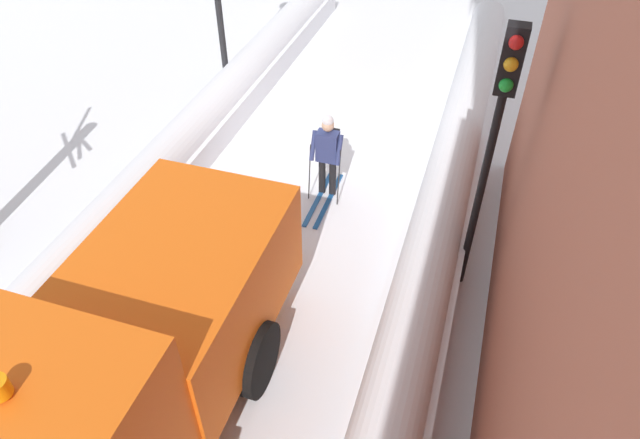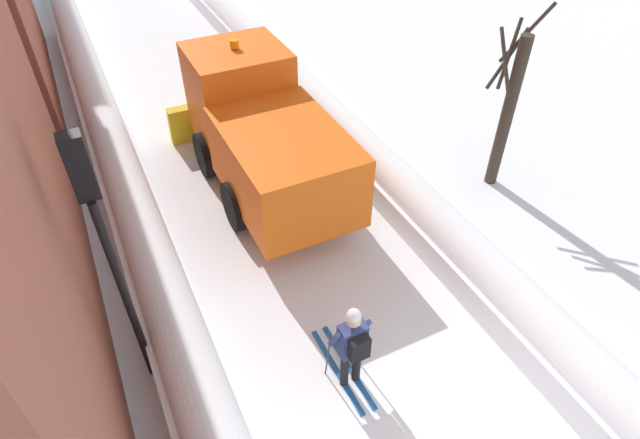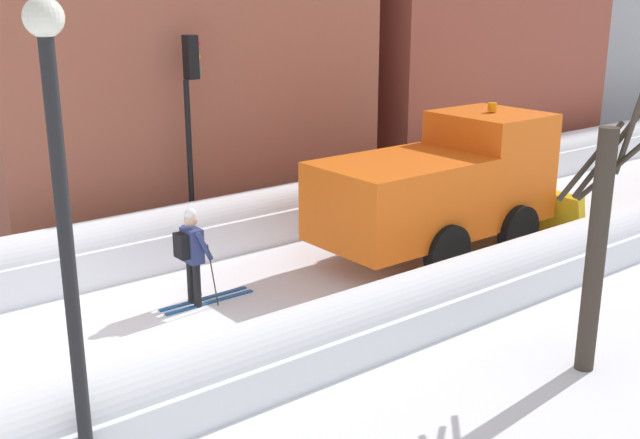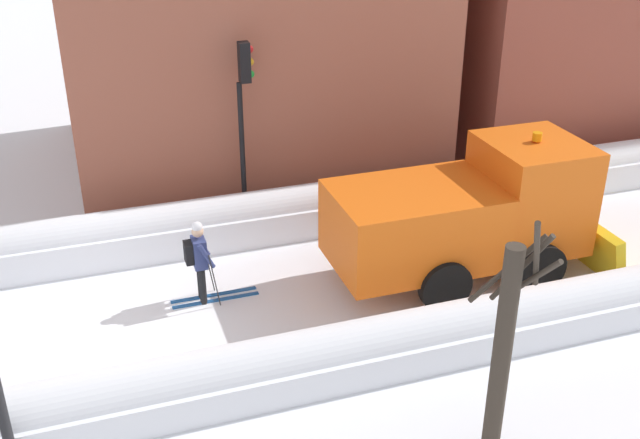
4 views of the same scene
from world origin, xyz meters
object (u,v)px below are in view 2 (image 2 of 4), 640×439
(plow_truck, at_px, (262,132))
(traffic_light_pole, at_px, (101,226))
(skier, at_px, (352,345))
(bare_tree_near, at_px, (508,108))

(plow_truck, distance_m, traffic_light_pole, 5.65)
(skier, bearing_deg, bare_tree_near, 30.57)
(traffic_light_pole, xyz_separation_m, bare_tree_near, (8.66, 1.68, -1.20))
(plow_truck, relative_size, bare_tree_near, 1.40)
(bare_tree_near, bearing_deg, skier, -149.43)
(plow_truck, relative_size, traffic_light_pole, 1.31)
(skier, height_order, traffic_light_pole, traffic_light_pole)
(plow_truck, xyz_separation_m, traffic_light_pole, (-3.66, -3.95, 1.71))
(traffic_light_pole, height_order, bare_tree_near, traffic_light_pole)
(skier, xyz_separation_m, bare_tree_near, (5.76, 3.40, 0.99))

